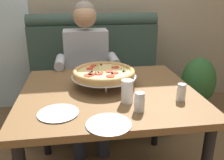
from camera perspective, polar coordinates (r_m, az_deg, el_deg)
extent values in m
cube|color=#384C42|center=(2.54, -3.28, -6.11)|extent=(1.39, 0.60, 0.46)
cube|color=#384C42|center=(2.75, -4.22, 6.06)|extent=(1.39, 0.18, 0.65)
cylinder|color=#384C42|center=(2.68, -4.43, 13.85)|extent=(1.39, 0.14, 0.14)
cube|color=brown|center=(1.58, -0.85, -3.16)|extent=(1.11, 0.99, 0.04)
cylinder|color=black|center=(2.13, -15.60, -8.58)|extent=(0.06, 0.06, 0.71)
cylinder|color=black|center=(2.21, 10.40, -6.98)|extent=(0.06, 0.06, 0.71)
cube|color=#2D3342|center=(2.18, -5.60, -1.94)|extent=(0.34, 0.40, 0.15)
cylinder|color=#2D3342|center=(2.09, -7.73, -12.42)|extent=(0.11, 0.11, 0.46)
cylinder|color=#2D3342|center=(2.10, -2.15, -12.10)|extent=(0.11, 0.11, 0.46)
cube|color=#B2B7C1|center=(2.32, -6.06, 4.78)|extent=(0.40, 0.22, 0.56)
cylinder|color=#B2B7C1|center=(2.10, -12.12, 4.13)|extent=(0.08, 0.28, 0.08)
cylinder|color=#B2B7C1|center=(2.12, 0.41, 4.72)|extent=(0.08, 0.28, 0.08)
sphere|color=tan|center=(2.23, -6.43, 14.73)|extent=(0.21, 0.21, 0.21)
sphere|color=gray|center=(2.24, -6.47, 15.65)|extent=(0.19, 0.19, 0.19)
cylinder|color=silver|center=(1.53, -1.40, -1.68)|extent=(0.01, 0.01, 0.07)
cylinder|color=silver|center=(1.68, -5.41, 0.26)|extent=(0.01, 0.01, 0.07)
cylinder|color=silver|center=(1.70, 1.16, 0.59)|extent=(0.01, 0.01, 0.07)
torus|color=silver|center=(1.62, -1.90, 0.72)|extent=(0.24, 0.24, 0.01)
cylinder|color=silver|center=(1.62, -1.90, 0.99)|extent=(0.43, 0.43, 0.00)
cylinder|color=tan|center=(1.62, -1.91, 1.36)|extent=(0.41, 0.41, 0.02)
torus|color=tan|center=(1.61, -1.91, 2.00)|extent=(0.41, 0.41, 0.03)
cylinder|color=#E5C17A|center=(1.61, -1.91, 1.83)|extent=(0.35, 0.35, 0.01)
cylinder|color=red|center=(1.55, -4.87, 1.35)|extent=(0.05, 0.05, 0.01)
cylinder|color=red|center=(1.51, -0.37, 0.93)|extent=(0.05, 0.05, 0.01)
cylinder|color=red|center=(1.67, -5.24, 2.68)|extent=(0.05, 0.05, 0.01)
cylinder|color=red|center=(1.56, -3.19, 1.51)|extent=(0.05, 0.05, 0.01)
cylinder|color=red|center=(1.53, -5.61, 1.08)|extent=(0.06, 0.06, 0.01)
cylinder|color=red|center=(1.57, 0.78, 1.69)|extent=(0.04, 0.04, 0.01)
cylinder|color=red|center=(1.60, -0.67, 2.01)|extent=(0.05, 0.05, 0.01)
cylinder|color=red|center=(1.72, -4.16, 3.29)|extent=(0.06, 0.06, 0.01)
cylinder|color=red|center=(1.70, 0.75, 3.05)|extent=(0.05, 0.05, 0.01)
sphere|color=black|center=(1.72, -3.73, 3.34)|extent=(0.01, 0.01, 0.01)
sphere|color=black|center=(1.57, -5.16, 1.67)|extent=(0.01, 0.01, 0.01)
sphere|color=black|center=(1.60, 2.69, 2.08)|extent=(0.01, 0.01, 0.01)
sphere|color=black|center=(1.58, -3.28, 1.79)|extent=(0.01, 0.01, 0.01)
sphere|color=black|center=(1.66, 2.70, 2.75)|extent=(0.01, 0.01, 0.01)
sphere|color=black|center=(1.74, -2.57, 3.62)|extent=(0.01, 0.01, 0.01)
sphere|color=black|center=(1.56, 0.02, 1.65)|extent=(0.01, 0.01, 0.01)
sphere|color=black|center=(1.60, -4.77, 2.03)|extent=(0.01, 0.01, 0.01)
cone|color=#CCC675|center=(1.65, 2.42, 2.90)|extent=(0.04, 0.04, 0.02)
cone|color=#CCC675|center=(1.68, -3.66, 3.19)|extent=(0.04, 0.04, 0.02)
cone|color=#CCC675|center=(1.61, 2.96, 2.45)|extent=(0.04, 0.04, 0.02)
cone|color=#CCC675|center=(1.59, -2.36, 2.17)|extent=(0.04, 0.04, 0.02)
cone|color=#CCC675|center=(1.57, -3.76, 1.92)|extent=(0.04, 0.04, 0.02)
cone|color=#CCC675|center=(1.71, 0.23, 3.47)|extent=(0.04, 0.04, 0.02)
cylinder|color=white|center=(1.47, 15.92, -3.13)|extent=(0.05, 0.05, 0.08)
cylinder|color=#A82D19|center=(1.48, 15.86, -3.72)|extent=(0.05, 0.05, 0.05)
cylinder|color=silver|center=(1.45, 16.11, -1.29)|extent=(0.05, 0.05, 0.02)
cylinder|color=white|center=(1.30, 6.47, -5.55)|extent=(0.06, 0.06, 0.09)
cylinder|color=#4C6633|center=(1.31, 6.44, -6.25)|extent=(0.05, 0.05, 0.05)
cylinder|color=silver|center=(1.28, 6.57, -3.41)|extent=(0.05, 0.05, 0.02)
cylinder|color=white|center=(1.18, -0.78, -10.35)|extent=(0.16, 0.16, 0.01)
cone|color=white|center=(1.18, -0.79, -9.97)|extent=(0.22, 0.22, 0.01)
cylinder|color=white|center=(1.31, -12.53, -7.62)|extent=(0.15, 0.15, 0.01)
cone|color=white|center=(1.31, -12.56, -7.27)|extent=(0.22, 0.22, 0.01)
cylinder|color=silver|center=(1.38, 3.58, -2.70)|extent=(0.07, 0.07, 0.14)
cylinder|color=gold|center=(1.39, 3.56, -3.38)|extent=(0.06, 0.06, 0.10)
cylinder|color=black|center=(4.08, -22.12, 2.53)|extent=(0.02, 0.02, 0.44)
cylinder|color=black|center=(3.87, -24.03, 1.36)|extent=(0.02, 0.02, 0.44)
cube|color=black|center=(3.86, -23.53, 8.02)|extent=(0.12, 0.31, 0.42)
cylinder|color=brown|center=(2.89, 18.83, -6.44)|extent=(0.24, 0.24, 0.22)
ellipsoid|color=#336B33|center=(2.77, 19.59, -0.30)|extent=(0.36, 0.36, 0.52)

